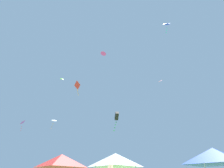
# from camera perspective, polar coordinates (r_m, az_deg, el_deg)

# --- Properties ---
(canopy_tent_white) EXTENTS (3.47, 3.47, 3.72)m
(canopy_tent_white) POSITION_cam_1_polar(r_m,az_deg,el_deg) (16.85, 1.10, -23.16)
(canopy_tent_white) COLOR #9E9EA3
(canopy_tent_white) RESTS_ON ground
(canopy_tent_red) EXTENTS (3.48, 3.48, 3.72)m
(canopy_tent_red) POSITION_cam_1_polar(r_m,az_deg,el_deg) (18.10, -15.96, -22.56)
(canopy_tent_red) COLOR #9E9EA3
(canopy_tent_red) RESTS_ON ground
(canopy_tent_blue) EXTENTS (3.35, 3.35, 3.58)m
(canopy_tent_blue) POSITION_cam_1_polar(r_m,az_deg,el_deg) (14.87, 29.92, -19.34)
(canopy_tent_blue) COLOR #9E9EA3
(canopy_tent_blue) RESTS_ON ground
(kite_purple_diamond) EXTENTS (0.74, 0.70, 1.75)m
(kite_purple_diamond) POSITION_cam_1_polar(r_m,az_deg,el_deg) (35.28, -26.81, -10.99)
(kite_purple_diamond) COLOR purple
(kite_black_box) EXTENTS (0.66, 1.10, 2.30)m
(kite_black_box) POSITION_cam_1_polar(r_m,az_deg,el_deg) (21.91, 1.49, -10.36)
(kite_black_box) COLOR black
(kite_white_delta) EXTENTS (1.33, 1.29, 2.08)m
(kite_white_delta) POSITION_cam_1_polar(r_m,az_deg,el_deg) (38.90, -18.09, -11.03)
(kite_white_delta) COLOR white
(kite_red_diamond) EXTENTS (0.95, 0.85, 2.55)m
(kite_red_diamond) POSITION_cam_1_polar(r_m,az_deg,el_deg) (32.70, -10.98, -0.65)
(kite_red_diamond) COLOR red
(kite_blue_delta) EXTENTS (0.90, 0.64, 1.77)m
(kite_blue_delta) POSITION_cam_1_polar(r_m,az_deg,el_deg) (22.02, 17.10, 17.92)
(kite_blue_delta) COLOR blue
(kite_magenta_delta) EXTENTS (1.70, 1.70, 0.50)m
(kite_magenta_delta) POSITION_cam_1_polar(r_m,az_deg,el_deg) (40.31, -2.78, 9.78)
(kite_magenta_delta) COLOR #D6389E
(kite_pink_delta) EXTENTS (1.29, 1.33, 0.64)m
(kite_pink_delta) POSITION_cam_1_polar(r_m,az_deg,el_deg) (34.49, 15.20, 0.99)
(kite_pink_delta) COLOR pink
(kite_lime_delta) EXTENTS (0.74, 0.67, 0.50)m
(kite_lime_delta) POSITION_cam_1_polar(r_m,az_deg,el_deg) (31.55, -15.75, 1.62)
(kite_lime_delta) COLOR #75D138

